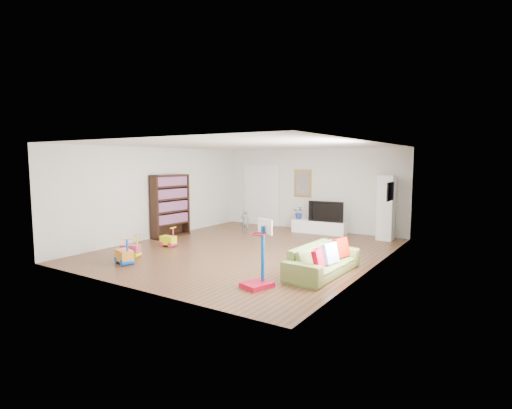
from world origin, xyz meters
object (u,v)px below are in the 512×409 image
Objects in this scene: bookshelf at (170,206)px; sofa at (323,260)px; basketball_hoop at (257,254)px; media_console at (319,227)px.

bookshelf is 0.93× the size of sofa.
bookshelf is at bearing 79.29° from sofa.
bookshelf is 5.72m from sofa.
basketball_hoop is at bearing -25.54° from bookshelf.
media_console is at bearing 119.38° from basketball_hoop.
media_console is 0.92× the size of bookshelf.
sofa is at bearing -9.41° from bookshelf.
media_console is 4.70m from bookshelf.
media_console is at bearing 27.12° from sofa.
basketball_hoop is at bearing 157.13° from sofa.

